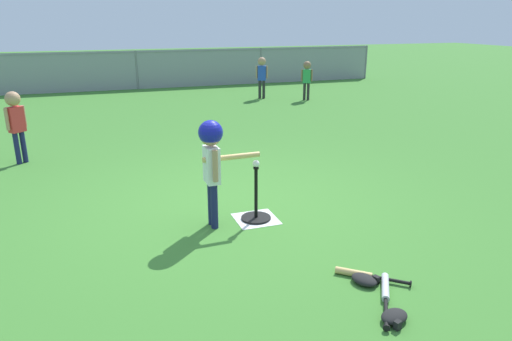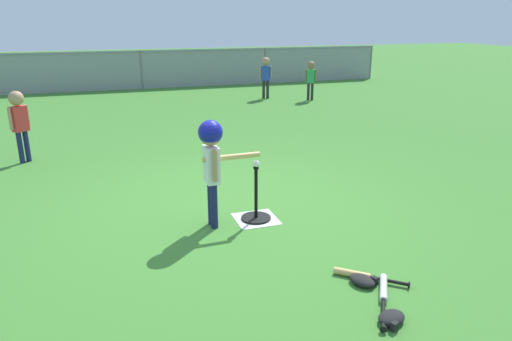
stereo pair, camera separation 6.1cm
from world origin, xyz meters
name	(u,v)px [view 1 (the left image)]	position (x,y,z in m)	size (l,w,h in m)	color
ground_plane	(232,204)	(0.00, 0.00, 0.00)	(60.00, 60.00, 0.00)	#3D7A2D
home_plate	(256,219)	(0.12, -0.49, 0.00)	(0.44, 0.44, 0.01)	white
batting_tee	(256,212)	(0.12, -0.49, 0.09)	(0.32, 0.32, 0.59)	black
baseball_on_tee	(256,164)	(0.12, -0.49, 0.62)	(0.07, 0.07, 0.07)	white
batter_child	(212,152)	(-0.34, -0.51, 0.80)	(0.63, 0.32, 1.12)	#191E4C
fielder_near_left	(262,72)	(2.95, 6.99, 0.70)	(0.31, 0.22, 1.09)	#262626
fielder_deep_right	(16,118)	(-2.47, 2.62, 0.69)	(0.26, 0.23, 1.07)	#191E4C
fielder_deep_center	(307,75)	(3.96, 6.33, 0.65)	(0.27, 0.20, 1.01)	#262626
spare_bat_silver	(385,292)	(0.58, -2.21, 0.03)	(0.44, 0.63, 0.06)	silver
spare_bat_wood	(361,274)	(0.55, -1.92, 0.03)	(0.50, 0.44, 0.06)	#DBB266
glove_by_plate	(394,317)	(0.45, -2.50, 0.04)	(0.26, 0.23, 0.07)	black
glove_near_bats	(365,280)	(0.52, -2.00, 0.04)	(0.24, 0.27, 0.07)	black
outfield_fence	(137,69)	(0.00, 9.92, 0.62)	(16.06, 0.06, 1.15)	slate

